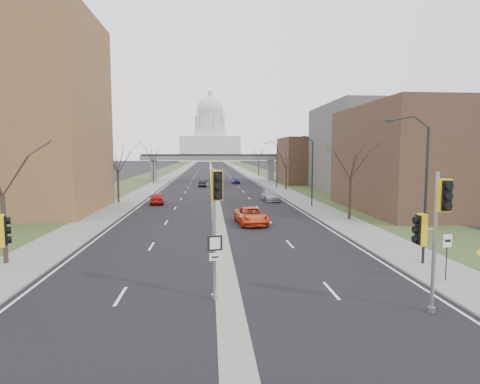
{
  "coord_description": "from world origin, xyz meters",
  "views": [
    {
      "loc": [
        -0.84,
        -16.42,
        6.64
      ],
      "look_at": [
        1.21,
        10.33,
        4.04
      ],
      "focal_mm": 30.0,
      "sensor_mm": 36.0,
      "label": 1
    }
  ],
  "objects": [
    {
      "name": "road_surface",
      "position": [
        0.0,
        150.0,
        0.01
      ],
      "size": [
        20.0,
        600.0,
        0.01
      ],
      "primitive_type": "cube",
      "color": "black",
      "rests_on": "ground"
    },
    {
      "name": "sidewalk_left",
      "position": [
        -12.0,
        150.0,
        0.06
      ],
      "size": [
        4.0,
        600.0,
        0.12
      ],
      "primitive_type": "cube",
      "color": "gray",
      "rests_on": "ground"
    },
    {
      "name": "car_right_near",
      "position": [
        3.05,
        20.59,
        0.78
      ],
      "size": [
        3.11,
        5.86,
        1.57
      ],
      "primitive_type": "imported",
      "rotation": [
        0.0,
        0.0,
        0.09
      ],
      "color": "red",
      "rests_on": "ground"
    },
    {
      "name": "grass_verge_right",
      "position": [
        18.0,
        150.0,
        0.05
      ],
      "size": [
        8.0,
        600.0,
        0.1
      ],
      "primitive_type": "cube",
      "color": "#334720",
      "rests_on": "ground"
    },
    {
      "name": "car_right_far",
      "position": [
        4.89,
        71.29,
        0.7
      ],
      "size": [
        1.85,
        4.2,
        1.41
      ],
      "primitive_type": "imported",
      "rotation": [
        0.0,
        0.0,
        0.05
      ],
      "color": "navy",
      "rests_on": "ground"
    },
    {
      "name": "car_right_mid",
      "position": [
        7.61,
        38.55,
        0.71
      ],
      "size": [
        2.38,
        5.05,
        1.42
      ],
      "primitive_type": "imported",
      "rotation": [
        0.0,
        0.0,
        0.08
      ],
      "color": "gray",
      "rests_on": "ground"
    },
    {
      "name": "pedestrian_bridge",
      "position": [
        0.0,
        80.0,
        4.84
      ],
      "size": [
        34.0,
        3.0,
        6.45
      ],
      "color": "slate",
      "rests_on": "ground"
    },
    {
      "name": "tree_left_b",
      "position": [
        -13.0,
        38.0,
        6.23
      ],
      "size": [
        6.75,
        6.75,
        8.81
      ],
      "color": "#382B21",
      "rests_on": "sidewalk_left"
    },
    {
      "name": "streetlight_near",
      "position": [
        10.99,
        6.0,
        6.95
      ],
      "size": [
        2.61,
        0.2,
        8.7
      ],
      "color": "black",
      "rests_on": "sidewalk_right"
    },
    {
      "name": "tree_right_c",
      "position": [
        13.0,
        95.0,
        7.04
      ],
      "size": [
        7.65,
        7.65,
        9.99
      ],
      "color": "#382B21",
      "rests_on": "sidewalk_right"
    },
    {
      "name": "signal_pole_right",
      "position": [
        8.18,
        -1.06,
        3.86
      ],
      "size": [
        1.03,
        1.06,
        5.9
      ],
      "rotation": [
        0.0,
        0.0,
        -0.03
      ],
      "color": "gray",
      "rests_on": "ground"
    },
    {
      "name": "streetlight_far",
      "position": [
        10.99,
        58.0,
        6.95
      ],
      "size": [
        2.61,
        0.2,
        8.7
      ],
      "color": "black",
      "rests_on": "sidewalk_right"
    },
    {
      "name": "car_left_far",
      "position": [
        -2.0,
        63.67,
        0.73
      ],
      "size": [
        1.91,
        4.52,
        1.45
      ],
      "primitive_type": "imported",
      "rotation": [
        0.0,
        0.0,
        3.05
      ],
      "color": "black",
      "rests_on": "ground"
    },
    {
      "name": "capitol",
      "position": [
        0.0,
        320.0,
        18.6
      ],
      "size": [
        48.0,
        42.0,
        55.75
      ],
      "color": "silver",
      "rests_on": "ground"
    },
    {
      "name": "car_left_near",
      "position": [
        -7.75,
        36.6,
        0.76
      ],
      "size": [
        2.34,
        4.65,
        1.52
      ],
      "primitive_type": "imported",
      "rotation": [
        0.0,
        0.0,
        3.27
      ],
      "color": "red",
      "rests_on": "ground"
    },
    {
      "name": "tree_right_b",
      "position": [
        13.0,
        55.0,
        5.82
      ],
      "size": [
        6.3,
        6.3,
        8.22
      ],
      "color": "#382B21",
      "rests_on": "sidewalk_right"
    },
    {
      "name": "streetlight_mid",
      "position": [
        10.99,
        32.0,
        6.95
      ],
      "size": [
        2.61,
        0.2,
        8.7
      ],
      "color": "black",
      "rests_on": "sidewalk_right"
    },
    {
      "name": "commercial_block_mid",
      "position": [
        28.0,
        52.0,
        7.5
      ],
      "size": [
        18.0,
        22.0,
        15.0
      ],
      "primitive_type": "cube",
      "color": "#5A5852",
      "rests_on": "ground"
    },
    {
      "name": "median_strip",
      "position": [
        0.0,
        150.0,
        0.0
      ],
      "size": [
        1.2,
        600.0,
        0.02
      ],
      "primitive_type": "cube",
      "color": "gray",
      "rests_on": "ground"
    },
    {
      "name": "tree_right_a",
      "position": [
        13.0,
        22.0,
        6.64
      ],
      "size": [
        7.2,
        7.2,
        9.4
      ],
      "color": "#382B21",
      "rests_on": "sidewalk_right"
    },
    {
      "name": "commercial_block_near",
      "position": [
        24.0,
        28.0,
        6.0
      ],
      "size": [
        16.0,
        20.0,
        12.0
      ],
      "primitive_type": "cube",
      "color": "#4F3925",
      "rests_on": "ground"
    },
    {
      "name": "sidewalk_right",
      "position": [
        12.0,
        150.0,
        0.06
      ],
      "size": [
        4.0,
        600.0,
        0.12
      ],
      "primitive_type": "cube",
      "color": "gray",
      "rests_on": "ground"
    },
    {
      "name": "commercial_block_far",
      "position": [
        22.0,
        70.0,
        5.0
      ],
      "size": [
        14.0,
        14.0,
        10.0
      ],
      "primitive_type": "cube",
      "color": "#4F3925",
      "rests_on": "ground"
    },
    {
      "name": "speed_limit_sign",
      "position": [
        11.24,
        2.78,
        1.78
      ],
      "size": [
        0.52,
        0.13,
        2.42
      ],
      "rotation": [
        0.0,
        0.0,
        0.2
      ],
      "color": "black",
      "rests_on": "sidewalk_right"
    },
    {
      "name": "tree_left_a",
      "position": [
        -13.0,
        8.0,
        6.64
      ],
      "size": [
        7.2,
        7.2,
        9.4
      ],
      "color": "#382B21",
      "rests_on": "sidewalk_left"
    },
    {
      "name": "signal_pole_median",
      "position": [
        -0.57,
        1.04,
        4.15
      ],
      "size": [
        0.76,
        1.0,
        5.95
      ],
      "rotation": [
        0.0,
        0.0,
        0.23
      ],
      "color": "gray",
      "rests_on": "ground"
    },
    {
      "name": "ground",
      "position": [
        0.0,
        0.0,
        0.0
      ],
      "size": [
        700.0,
        700.0,
        0.0
      ],
      "primitive_type": "plane",
      "color": "black",
      "rests_on": "ground"
    },
    {
      "name": "tree_left_c",
      "position": [
        -13.0,
        72.0,
        7.04
      ],
      "size": [
        7.65,
        7.65,
        9.99
      ],
      "color": "#382B21",
      "rests_on": "sidewalk_left"
    },
    {
      "name": "grass_verge_left",
      "position": [
        -18.0,
        150.0,
        0.05
      ],
      "size": [
        8.0,
        600.0,
        0.1
      ],
      "primitive_type": "cube",
      "color": "#334720",
      "rests_on": "ground"
    }
  ]
}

